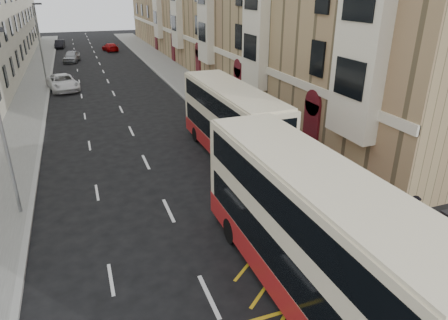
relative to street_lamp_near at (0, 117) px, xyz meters
name	(u,v)px	position (x,y,z in m)	size (l,w,h in m)	color
pavement_right	(203,95)	(14.35, 18.00, -4.56)	(4.00, 120.00, 0.15)	slate
pavement_left	(27,111)	(-1.15, 18.00, -4.56)	(3.00, 120.00, 0.15)	slate
kerb_right	(183,97)	(12.35, 18.00, -4.56)	(0.25, 120.00, 0.15)	gray
kerb_left	(46,109)	(0.35, 18.00, -4.56)	(0.25, 120.00, 0.15)	gray
road_markings	(104,73)	(6.35, 33.00, -4.63)	(10.00, 110.00, 0.01)	silver
terrace_right	(217,5)	(21.23, 33.38, 2.88)	(10.75, 79.00, 15.25)	#A0885C
guard_railing	(338,215)	(12.60, -6.25, -3.78)	(0.06, 6.56, 1.01)	#BD1E03
street_lamp_near	(0,117)	(0.00, 0.00, 0.00)	(0.93, 0.18, 8.00)	gray
street_lamp_far	(39,38)	(0.00, 30.00, 0.00)	(0.93, 0.18, 8.00)	gray
double_decker_front	(311,235)	(9.43, -9.05, -2.26)	(2.82, 11.74, 4.67)	beige
double_decker_rear	(231,123)	(11.35, 2.85, -2.41)	(2.66, 11.00, 4.37)	beige
pedestrian_mid	(414,214)	(15.39, -7.46, -3.64)	(0.82, 0.64, 1.68)	black
pedestrian_far	(339,205)	(12.97, -5.76, -3.62)	(1.02, 0.42, 1.74)	black
white_van	(63,82)	(1.75, 25.24, -3.86)	(2.57, 5.56, 1.55)	white
car_silver	(72,56)	(2.86, 42.73, -3.87)	(1.80, 4.49, 1.53)	#9DA0A4
car_dark	(60,44)	(1.15, 58.54, -3.96)	(1.43, 4.10, 1.35)	black
car_red	(110,47)	(8.97, 51.74, -3.99)	(1.80, 4.43, 1.29)	#AB0406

